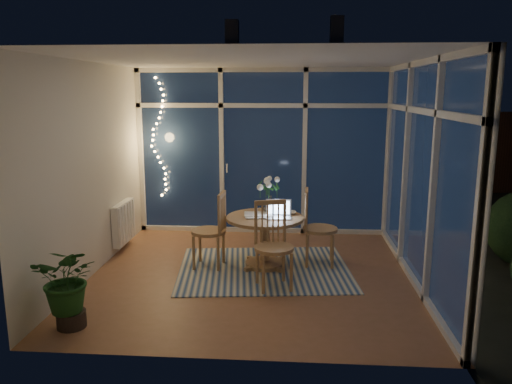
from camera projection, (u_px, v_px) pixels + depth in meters
floor at (253, 275)px, 6.21m from camera, size 4.00×4.00×0.00m
ceiling at (253, 60)px, 5.69m from camera, size 4.00×4.00×0.00m
wall_back at (263, 152)px, 7.91m from camera, size 4.00×0.04×2.60m
wall_front at (233, 212)px, 4.00m from camera, size 4.00×0.04×2.60m
wall_left at (90, 170)px, 6.10m from camera, size 0.04×4.00×2.60m
wall_right at (424, 174)px, 5.81m from camera, size 0.04×4.00×2.60m
window_wall_back at (263, 152)px, 7.87m from camera, size 4.00×0.10×2.60m
window_wall_right at (420, 174)px, 5.81m from camera, size 0.10×4.00×2.60m
radiator at (124, 222)px, 7.15m from camera, size 0.10×0.70×0.58m
fairy_lights at (158, 138)px, 7.86m from camera, size 0.24×0.10×1.85m
garden_patio at (293, 197)px, 11.07m from camera, size 12.00×6.00×0.10m
garden_fence at (272, 151)px, 11.41m from camera, size 11.00×0.08×1.80m
neighbour_roof at (288, 92)px, 14.06m from camera, size 7.00×3.00×2.20m
garden_shrubs at (226, 187)px, 9.50m from camera, size 0.90×0.90×0.90m
rug at (264, 269)px, 6.41m from camera, size 2.34×1.96×0.01m
dining_table at (265, 242)px, 6.44m from camera, size 1.09×1.09×0.67m
chair_left at (208, 230)px, 6.40m from camera, size 0.50×0.50×1.01m
chair_right at (320, 227)px, 6.48m from camera, size 0.49×0.49×1.02m
chair_front at (274, 246)px, 5.69m from camera, size 0.59×0.59×1.03m
laptop at (279, 209)px, 6.28m from camera, size 0.33×0.29×0.24m
flower_vase at (270, 205)px, 6.57m from camera, size 0.22×0.22×0.21m
bowl at (290, 213)px, 6.50m from camera, size 0.17×0.17×0.04m
newspapers at (258, 215)px, 6.39m from camera, size 0.38×0.31×0.02m
phone at (264, 217)px, 6.31m from camera, size 0.12×0.09×0.01m
potted_plant at (69, 290)px, 4.77m from camera, size 0.57×0.50×0.76m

